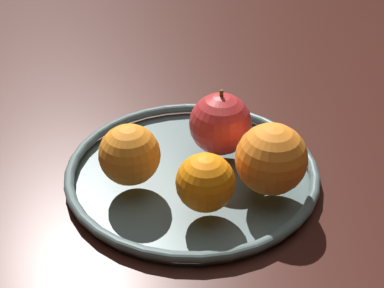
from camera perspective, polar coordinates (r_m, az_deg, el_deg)
name	(u,v)px	position (r cm, az deg, el deg)	size (l,w,h in cm)	color
ground_plane	(192,190)	(67.84, 0.00, -4.77)	(168.06, 168.06, 4.00)	#321510
fruit_bowl	(192,171)	(66.05, 0.00, -2.79)	(30.01, 30.01, 1.80)	#485A5A
apple	(220,124)	(66.11, 2.94, 2.07)	(7.52, 7.52, 8.32)	#B62B2D
orange_center	(205,183)	(57.76, 1.39, -3.97)	(6.30, 6.30, 6.30)	orange
orange_front_left	(130,155)	(61.64, -6.42, -1.10)	(6.91, 6.91, 6.91)	orange
orange_back_left	(271,159)	(60.34, 8.14, -1.53)	(7.90, 7.90, 7.90)	orange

